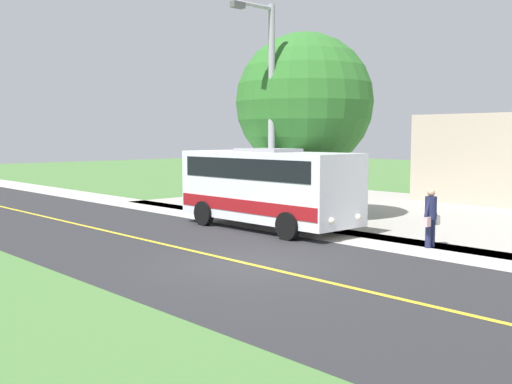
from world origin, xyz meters
TOP-DOWN VIEW (x-y plane):
  - ground_plane at (0.00, 0.00)m, footprint 120.00×120.00m
  - road_surface at (0.00, 0.00)m, footprint 8.00×100.00m
  - sidewalk at (-5.20, 0.00)m, footprint 2.40×100.00m
  - road_centre_line at (0.00, 0.00)m, footprint 0.16×100.00m
  - shuttle_bus_front at (-4.49, -3.95)m, footprint 2.63×7.03m
  - pedestrian_with_bags at (-5.48, 1.92)m, footprint 0.72×0.34m
  - street_light_pole at (-4.88, -4.30)m, footprint 1.97×0.24m
  - tree_curbside at (-7.40, -4.90)m, footprint 5.40×5.40m

SIDE VIEW (x-z plane):
  - ground_plane at x=0.00m, z-range 0.00..0.00m
  - sidewalk at x=-5.20m, z-range 0.00..0.01m
  - road_surface at x=0.00m, z-range 0.00..0.01m
  - road_centre_line at x=0.00m, z-range 0.01..0.01m
  - pedestrian_with_bags at x=-5.48m, z-range 0.07..1.81m
  - shuttle_bus_front at x=-4.49m, z-range 0.14..2.98m
  - street_light_pole at x=-4.88m, z-range 0.41..8.32m
  - tree_curbside at x=-7.40m, z-range 0.94..8.23m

